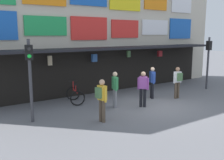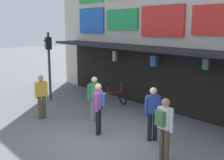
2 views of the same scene
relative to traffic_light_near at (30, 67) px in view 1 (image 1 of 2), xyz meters
The scene contains 10 objects.
ground_plane 5.96m from the traffic_light_near, 10.75° to the right, with size 80.00×80.00×0.00m, color slate.
shopfront 6.75m from the traffic_light_near, 32.87° to the left, with size 18.00×2.60×8.00m.
traffic_light_near is the anchor object (origin of this frame).
traffic_light_far 10.90m from the traffic_light_near, ahead, with size 0.28×0.33×3.20m.
bicycle_parked 3.55m from the traffic_light_near, 31.48° to the left, with size 0.99×1.30×1.05m.
pedestrian_in_green 7.63m from the traffic_light_near, ahead, with size 0.53×0.38×1.68m.
pedestrian_in_yellow 3.99m from the traffic_light_near, ahead, with size 0.32×0.51×1.68m.
pedestrian_in_red 6.53m from the traffic_light_near, ahead, with size 0.35×0.49×1.68m.
pedestrian_in_blue 2.93m from the traffic_light_near, 34.24° to the right, with size 0.37×0.53×1.68m.
pedestrian_in_white 5.15m from the traffic_light_near, ahead, with size 0.47×0.47×1.68m.
Camera 1 is at (-8.28, -8.58, 3.35)m, focal length 41.01 mm.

